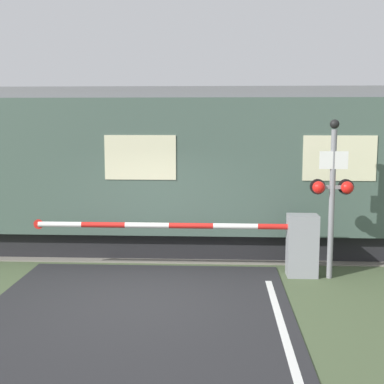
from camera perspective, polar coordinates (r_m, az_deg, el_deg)
The scene contains 5 objects.
ground_plane at distance 9.66m, azimuth -5.26°, elevation -11.12°, with size 80.00×80.00×0.00m, color #475638.
track_bed at distance 13.28m, azimuth -2.92°, elevation -5.68°, with size 36.00×3.20×0.13m.
train at distance 13.00m, azimuth -4.53°, elevation 2.62°, with size 15.27×3.09×3.81m.
crossing_barrier at distance 10.84m, azimuth 9.37°, elevation -5.28°, with size 5.73×0.44×1.24m.
signal_post at distance 10.68m, azimuth 14.75°, elevation 0.31°, with size 0.84×0.26×3.12m.
Camera 1 is at (1.34, -9.03, 3.14)m, focal length 50.00 mm.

